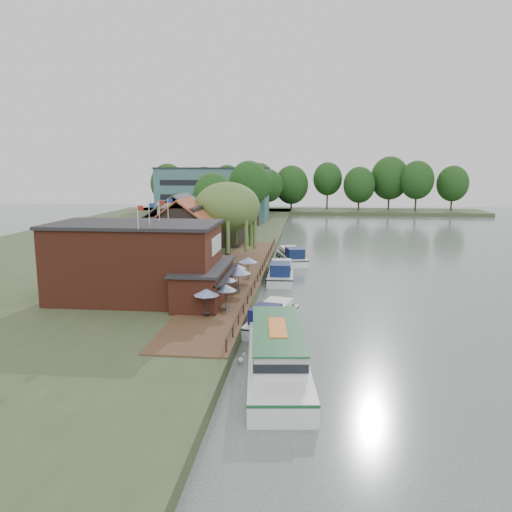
{
  "coord_description": "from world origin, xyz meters",
  "views": [
    {
      "loc": [
        -0.01,
        -45.35,
        13.31
      ],
      "look_at": [
        -6.0,
        12.0,
        3.0
      ],
      "focal_mm": 35.0,
      "sensor_mm": 36.0,
      "label": 1
    }
  ],
  "objects_px": {
    "pub": "(156,261)",
    "umbrella_5": "(248,268)",
    "hotel_block": "(214,194)",
    "umbrella_2": "(224,287)",
    "umbrella_3": "(239,280)",
    "willow": "(227,222)",
    "swan": "(241,360)",
    "cottage_b": "(181,224)",
    "cruiser_1": "(281,270)",
    "cruiser_2": "(292,254)",
    "tour_boat": "(278,352)",
    "cottage_a": "(185,234)",
    "umbrella_1": "(225,298)",
    "umbrella_4": "(235,275)",
    "cruiser_0": "(272,314)",
    "cottage_c": "(220,218)",
    "umbrella_0": "(207,303)"
  },
  "relations": [
    {
      "from": "pub",
      "to": "umbrella_5",
      "type": "distance_m",
      "value": 12.28
    },
    {
      "from": "hotel_block",
      "to": "cruiser_1",
      "type": "xyz_separation_m",
      "value": [
        18.92,
        -57.48,
        -5.91
      ]
    },
    {
      "from": "cottage_b",
      "to": "tour_boat",
      "type": "height_order",
      "value": "cottage_b"
    },
    {
      "from": "cottage_c",
      "to": "umbrella_0",
      "type": "distance_m",
      "value": 39.78
    },
    {
      "from": "cottage_b",
      "to": "cruiser_1",
      "type": "xyz_separation_m",
      "value": [
        14.92,
        -11.48,
        -4.01
      ]
    },
    {
      "from": "umbrella_0",
      "to": "tour_boat",
      "type": "bearing_deg",
      "value": -53.34
    },
    {
      "from": "swan",
      "to": "tour_boat",
      "type": "bearing_deg",
      "value": -33.24
    },
    {
      "from": "cruiser_1",
      "to": "swan",
      "type": "relative_size",
      "value": 23.17
    },
    {
      "from": "pub",
      "to": "cottage_b",
      "type": "distance_m",
      "value": 25.33
    },
    {
      "from": "umbrella_1",
      "to": "cruiser_2",
      "type": "height_order",
      "value": "umbrella_1"
    },
    {
      "from": "umbrella_4",
      "to": "cottage_a",
      "type": "bearing_deg",
      "value": 129.61
    },
    {
      "from": "willow",
      "to": "umbrella_1",
      "type": "bearing_deg",
      "value": -81.31
    },
    {
      "from": "hotel_block",
      "to": "cottage_b",
      "type": "distance_m",
      "value": 46.21
    },
    {
      "from": "cottage_b",
      "to": "umbrella_5",
      "type": "relative_size",
      "value": 4.04
    },
    {
      "from": "willow",
      "to": "umbrella_2",
      "type": "xyz_separation_m",
      "value": [
        2.87,
        -19.84,
        -3.93
      ]
    },
    {
      "from": "cottage_c",
      "to": "umbrella_2",
      "type": "height_order",
      "value": "cottage_c"
    },
    {
      "from": "cottage_b",
      "to": "umbrella_2",
      "type": "height_order",
      "value": "cottage_b"
    },
    {
      "from": "pub",
      "to": "umbrella_0",
      "type": "relative_size",
      "value": 8.42
    },
    {
      "from": "umbrella_1",
      "to": "swan",
      "type": "height_order",
      "value": "umbrella_1"
    },
    {
      "from": "swan",
      "to": "pub",
      "type": "bearing_deg",
      "value": 128.31
    },
    {
      "from": "swan",
      "to": "cottage_a",
      "type": "bearing_deg",
      "value": 111.29
    },
    {
      "from": "umbrella_0",
      "to": "cruiser_2",
      "type": "bearing_deg",
      "value": 78.69
    },
    {
      "from": "umbrella_0",
      "to": "tour_boat",
      "type": "height_order",
      "value": "umbrella_0"
    },
    {
      "from": "cruiser_1",
      "to": "umbrella_2",
      "type": "bearing_deg",
      "value": -110.07
    },
    {
      "from": "hotel_block",
      "to": "umbrella_2",
      "type": "bearing_deg",
      "value": -78.53
    },
    {
      "from": "umbrella_0",
      "to": "pub",
      "type": "bearing_deg",
      "value": 137.94
    },
    {
      "from": "cottage_a",
      "to": "umbrella_2",
      "type": "height_order",
      "value": "cottage_a"
    },
    {
      "from": "willow",
      "to": "cottage_b",
      "type": "bearing_deg",
      "value": 146.31
    },
    {
      "from": "hotel_block",
      "to": "cruiser_2",
      "type": "height_order",
      "value": "hotel_block"
    },
    {
      "from": "hotel_block",
      "to": "cruiser_1",
      "type": "height_order",
      "value": "hotel_block"
    },
    {
      "from": "umbrella_4",
      "to": "swan",
      "type": "relative_size",
      "value": 5.4
    },
    {
      "from": "cruiser_2",
      "to": "cottage_a",
      "type": "bearing_deg",
      "value": -156.91
    },
    {
      "from": "umbrella_2",
      "to": "cottage_b",
      "type": "bearing_deg",
      "value": 112.66
    },
    {
      "from": "umbrella_3",
      "to": "cruiser_0",
      "type": "bearing_deg",
      "value": -62.9
    },
    {
      "from": "cottage_a",
      "to": "cottage_b",
      "type": "distance_m",
      "value": 10.44
    },
    {
      "from": "willow",
      "to": "cottage_c",
      "type": "bearing_deg",
      "value": 104.04
    },
    {
      "from": "cottage_a",
      "to": "umbrella_1",
      "type": "distance_m",
      "value": 20.41
    },
    {
      "from": "hotel_block",
      "to": "cruiser_0",
      "type": "height_order",
      "value": "hotel_block"
    },
    {
      "from": "umbrella_2",
      "to": "umbrella_5",
      "type": "height_order",
      "value": "same"
    },
    {
      "from": "umbrella_4",
      "to": "cottage_c",
      "type": "bearing_deg",
      "value": 103.18
    },
    {
      "from": "cottage_c",
      "to": "cruiser_1",
      "type": "xyz_separation_m",
      "value": [
        10.92,
        -20.48,
        -4.01
      ]
    },
    {
      "from": "willow",
      "to": "swan",
      "type": "distance_m",
      "value": 33.21
    },
    {
      "from": "umbrella_0",
      "to": "umbrella_5",
      "type": "relative_size",
      "value": 1.0
    },
    {
      "from": "umbrella_3",
      "to": "pub",
      "type": "bearing_deg",
      "value": -154.61
    },
    {
      "from": "cruiser_1",
      "to": "cruiser_2",
      "type": "xyz_separation_m",
      "value": [
        0.92,
        11.39,
        -0.04
      ]
    },
    {
      "from": "cruiser_1",
      "to": "tour_boat",
      "type": "bearing_deg",
      "value": -88.59
    },
    {
      "from": "cottage_a",
      "to": "umbrella_0",
      "type": "distance_m",
      "value": 21.56
    },
    {
      "from": "cottage_a",
      "to": "cottage_b",
      "type": "height_order",
      "value": "same"
    },
    {
      "from": "tour_boat",
      "to": "cottage_a",
      "type": "bearing_deg",
      "value": 108.69
    },
    {
      "from": "pub",
      "to": "umbrella_5",
      "type": "relative_size",
      "value": 8.42
    }
  ]
}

